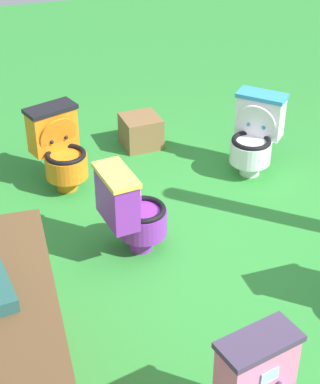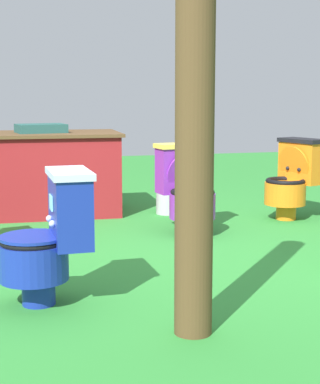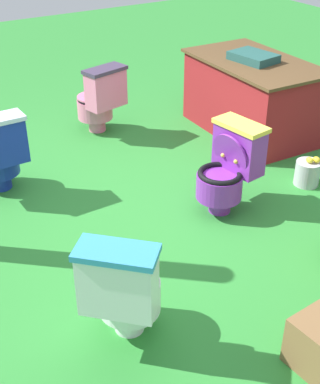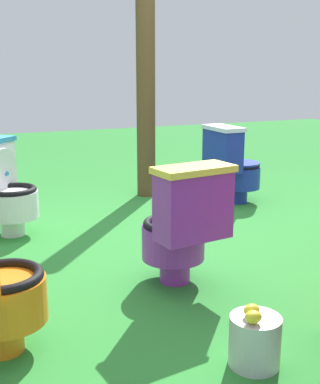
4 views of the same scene
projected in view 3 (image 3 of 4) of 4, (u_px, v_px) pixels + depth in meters
name	position (u px, v px, depth m)	size (l,w,h in m)	color
ground	(145.00, 209.00, 4.37)	(14.00, 14.00, 0.00)	#2D8433
toilet_white	(124.00, 289.00, 2.98)	(0.63, 0.63, 0.73)	white
toilet_purple	(228.00, 168.00, 4.21)	(0.46, 0.54, 0.73)	purple
toilet_pink	(100.00, 99.00, 5.49)	(0.57, 0.51, 0.73)	pink
vendor_table	(252.00, 96.00, 5.50)	(1.49, 0.92, 0.85)	maroon
lemon_bucket	(308.00, 172.00, 4.67)	(0.22, 0.22, 0.28)	#B7B7BF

